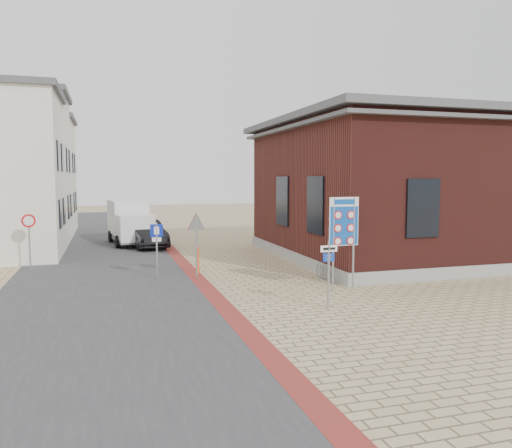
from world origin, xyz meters
TOP-DOWN VIEW (x-y plane):
  - ground at (0.00, 0.00)m, footprint 120.00×120.00m
  - road_strip at (-5.50, 15.00)m, footprint 7.00×60.00m
  - curb_strip at (-2.00, 10.00)m, footprint 0.60×40.00m
  - brick_building at (8.99, 7.00)m, footprint 13.00×13.00m
  - townhouse_mid at (-10.99, 18.00)m, footprint 7.40×6.40m
  - townhouse_far at (-10.99, 24.00)m, footprint 7.40×6.40m
  - bike_rack at (2.65, 2.20)m, footprint 0.08×1.80m
  - sedan at (-3.20, 13.80)m, footprint 2.31×4.81m
  - box_truck at (-4.00, 15.43)m, footprint 2.57×5.15m
  - border_sign at (2.50, 0.50)m, footprint 1.12×0.10m
  - essen_sign at (1.00, -1.50)m, footprint 0.55×0.07m
  - parking_sign at (-3.50, 4.50)m, footprint 0.49×0.07m
  - yield_sign at (-2.00, 4.16)m, footprint 0.87×0.31m
  - speed_sign at (-8.50, 7.82)m, footprint 0.56×0.12m
  - bollard at (-1.80, 5.00)m, footprint 0.13×0.13m

SIDE VIEW (x-z plane):
  - ground at x=0.00m, z-range 0.00..0.00m
  - road_strip at x=-5.50m, z-range 0.00..0.02m
  - curb_strip at x=-2.00m, z-range 0.00..0.03m
  - bike_rack at x=2.65m, z-range -0.04..0.56m
  - bollard at x=-1.80m, z-range 0.00..1.11m
  - sedan at x=-3.20m, z-range 0.00..1.52m
  - essen_sign at x=1.00m, z-range 0.30..2.33m
  - box_truck at x=-4.00m, z-range 0.04..2.63m
  - parking_sign at x=-3.50m, z-range 0.38..2.58m
  - speed_sign at x=-8.50m, z-range 0.41..2.82m
  - yield_sign at x=-2.00m, z-range 0.67..3.18m
  - border_sign at x=2.50m, z-range 0.73..4.01m
  - brick_building at x=8.99m, z-range 0.09..6.89m
  - townhouse_far at x=-10.99m, z-range 0.02..8.32m
  - townhouse_mid at x=-10.99m, z-range 0.02..9.12m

